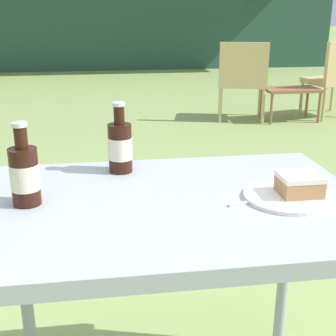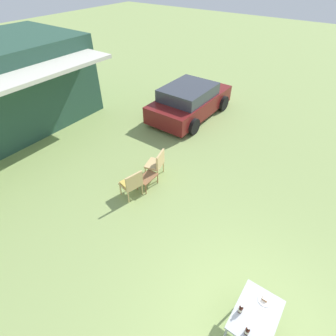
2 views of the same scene
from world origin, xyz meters
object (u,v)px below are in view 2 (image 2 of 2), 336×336
at_px(wicker_chair_plain, 157,163).
at_px(cola_bottle_far, 247,331).
at_px(cake_on_plate, 265,299).
at_px(parked_car, 190,101).
at_px(garden_side_table, 147,178).
at_px(patio_table, 255,316).
at_px(cola_bottle_near, 241,309).
at_px(wicker_chair_cushioned, 132,183).

bearing_deg(wicker_chair_plain, cola_bottle_far, 39.54).
relative_size(cake_on_plate, cola_bottle_far, 1.09).
height_order(parked_car, cola_bottle_far, parked_car).
bearing_deg(garden_side_table, parked_car, 16.78).
height_order(patio_table, cake_on_plate, cake_on_plate).
bearing_deg(patio_table, cake_on_plate, -5.98).
height_order(patio_table, cola_bottle_far, cola_bottle_far).
relative_size(parked_car, cola_bottle_near, 19.06).
distance_m(wicker_chair_cushioned, cola_bottle_near, 3.99).
bearing_deg(wicker_chair_plain, garden_side_table, -6.70).
bearing_deg(wicker_chair_plain, patio_table, 43.32).
relative_size(garden_side_table, cake_on_plate, 2.69).
distance_m(wicker_chair_cushioned, cake_on_plate, 4.11).
bearing_deg(wicker_chair_cushioned, patio_table, 84.59).
height_order(garden_side_table, cake_on_plate, cake_on_plate).
bearing_deg(cola_bottle_near, patio_table, -63.12).
bearing_deg(parked_car, cake_on_plate, -138.40).
height_order(wicker_chair_plain, cola_bottle_near, cola_bottle_near).
bearing_deg(parked_car, cola_bottle_near, -141.75).
xyz_separation_m(cola_bottle_near, cola_bottle_far, (-0.24, -0.21, 0.00)).
bearing_deg(cola_bottle_far, patio_table, -4.51).
xyz_separation_m(garden_side_table, cola_bottle_far, (-2.27, -3.80, 0.50)).
bearing_deg(wicker_chair_cushioned, wicker_chair_plain, -167.03).
distance_m(wicker_chair_cushioned, garden_side_table, 0.56).
bearing_deg(wicker_chair_cushioned, cake_on_plate, 88.66).
distance_m(parked_car, patio_table, 8.13).
distance_m(garden_side_table, cola_bottle_far, 4.45).
bearing_deg(parked_car, patio_table, -139.93).
distance_m(patio_table, cola_bottle_near, 0.30).
bearing_deg(patio_table, wicker_chair_plain, 57.75).
bearing_deg(cake_on_plate, wicker_chair_cushioned, 74.66).
bearing_deg(parked_car, garden_side_table, -162.42).
height_order(parked_car, patio_table, parked_car).
height_order(wicker_chair_plain, garden_side_table, wicker_chair_plain).
relative_size(wicker_chair_plain, patio_table, 0.90).
bearing_deg(garden_side_table, cola_bottle_far, -120.86).
xyz_separation_m(parked_car, garden_side_table, (-4.38, -1.32, -0.31)).
height_order(wicker_chair_plain, cola_bottle_far, cola_bottle_far).
relative_size(parked_car, wicker_chair_cushioned, 4.52).
bearing_deg(garden_side_table, wicker_chair_cushioned, 170.03).
bearing_deg(wicker_chair_plain, cola_bottle_near, 40.43).
distance_m(wicker_chair_cushioned, patio_table, 4.16).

